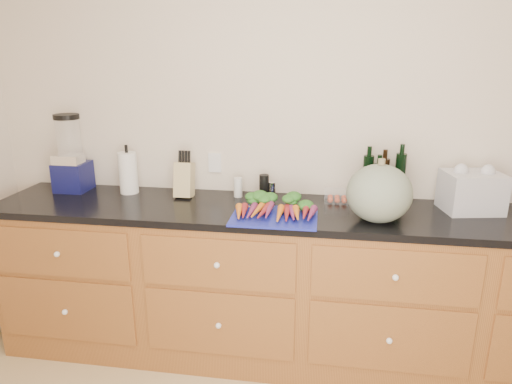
% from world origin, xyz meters
% --- Properties ---
extents(wall_back, '(4.10, 0.05, 2.60)m').
position_xyz_m(wall_back, '(0.00, 1.62, 1.30)').
color(wall_back, beige).
rests_on(wall_back, ground).
extents(cabinets, '(3.60, 0.64, 0.90)m').
position_xyz_m(cabinets, '(0.00, 1.30, 0.45)').
color(cabinets, brown).
rests_on(cabinets, ground).
extents(countertop, '(3.64, 0.62, 0.04)m').
position_xyz_m(countertop, '(0.00, 1.30, 0.92)').
color(countertop, black).
rests_on(countertop, cabinets).
extents(cutting_board, '(0.45, 0.34, 0.01)m').
position_xyz_m(cutting_board, '(-0.17, 1.14, 0.95)').
color(cutting_board, '#171F97').
rests_on(cutting_board, countertop).
extents(carrots, '(0.42, 0.31, 0.06)m').
position_xyz_m(carrots, '(-0.17, 1.18, 0.98)').
color(carrots, orange).
rests_on(carrots, cutting_board).
extents(squash, '(0.33, 0.33, 0.30)m').
position_xyz_m(squash, '(0.36, 1.17, 1.09)').
color(squash, '#5E6C5A').
rests_on(squash, countertop).
extents(blender_appliance, '(0.19, 0.19, 0.48)m').
position_xyz_m(blender_appliance, '(-1.49, 1.46, 1.15)').
color(blender_appliance, '#0F1148').
rests_on(blender_appliance, countertop).
extents(paper_towel, '(0.11, 0.11, 0.26)m').
position_xyz_m(paper_towel, '(-1.12, 1.46, 1.07)').
color(paper_towel, white).
rests_on(paper_towel, countertop).
extents(knife_block, '(0.10, 0.10, 0.21)m').
position_xyz_m(knife_block, '(-0.75, 1.44, 1.04)').
color(knife_block, tan).
rests_on(knife_block, countertop).
extents(grinder_salt, '(0.05, 0.05, 0.12)m').
position_xyz_m(grinder_salt, '(-0.43, 1.48, 1.00)').
color(grinder_salt, silver).
rests_on(grinder_salt, countertop).
extents(grinder_pepper, '(0.06, 0.06, 0.14)m').
position_xyz_m(grinder_pepper, '(-0.27, 1.48, 1.01)').
color(grinder_pepper, black).
rests_on(grinder_pepper, countertop).
extents(canister_chrome, '(0.04, 0.04, 0.10)m').
position_xyz_m(canister_chrome, '(-0.22, 1.48, 0.99)').
color(canister_chrome, silver).
rests_on(canister_chrome, countertop).
extents(tomato_box, '(0.15, 0.12, 0.07)m').
position_xyz_m(tomato_box, '(0.16, 1.47, 0.97)').
color(tomato_box, white).
rests_on(tomato_box, countertop).
extents(bottles, '(0.24, 0.12, 0.29)m').
position_xyz_m(bottles, '(0.42, 1.51, 1.07)').
color(bottles, black).
rests_on(bottles, countertop).
extents(grocery_bag, '(0.33, 0.29, 0.22)m').
position_xyz_m(grocery_bag, '(0.88, 1.42, 1.05)').
color(grocery_bag, silver).
rests_on(grocery_bag, countertop).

